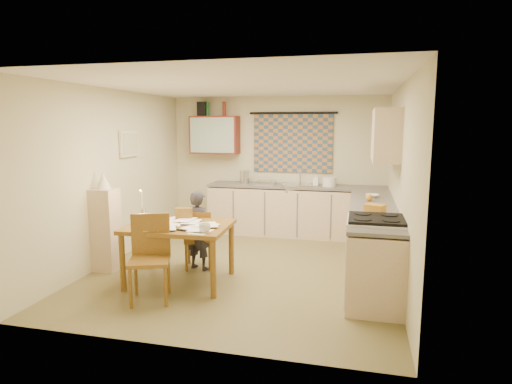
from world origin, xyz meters
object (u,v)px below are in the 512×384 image
(counter_back, at_px, (300,211))
(stove, at_px, (374,260))
(counter_right, at_px, (372,241))
(shelf_stand, at_px, (106,230))
(person, at_px, (198,230))
(dining_table, at_px, (180,253))
(chair_far, at_px, (199,250))

(counter_back, height_order, stove, stove)
(counter_right, xyz_separation_m, shelf_stand, (-3.54, -0.70, 0.12))
(person, bearing_deg, counter_right, -154.54)
(stove, bearing_deg, shelf_stand, 176.09)
(dining_table, bearing_deg, counter_back, 64.36)
(chair_far, bearing_deg, shelf_stand, 2.10)
(counter_right, bearing_deg, shelf_stand, -168.82)
(dining_table, bearing_deg, stove, -3.40)
(chair_far, bearing_deg, person, 93.81)
(counter_back, xyz_separation_m, stove, (1.22, -2.73, 0.03))
(stove, distance_m, dining_table, 2.38)
(counter_right, xyz_separation_m, chair_far, (-2.35, -0.31, -0.20))
(counter_right, bearing_deg, dining_table, -159.35)
(person, relative_size, shelf_stand, 0.97)
(counter_right, distance_m, shelf_stand, 3.61)
(chair_far, bearing_deg, counter_back, -134.27)
(person, bearing_deg, counter_back, -100.78)
(person, distance_m, shelf_stand, 1.26)
(counter_back, xyz_separation_m, dining_table, (-1.16, -2.68, -0.07))
(dining_table, height_order, person, person)
(shelf_stand, bearing_deg, stove, -3.91)
(shelf_stand, bearing_deg, dining_table, -9.53)
(counter_back, xyz_separation_m, chair_far, (-1.13, -2.10, -0.20))
(shelf_stand, bearing_deg, chair_far, 18.08)
(counter_back, relative_size, person, 2.98)
(counter_right, bearing_deg, chair_far, -172.47)
(stove, bearing_deg, counter_right, 90.00)
(counter_back, height_order, dining_table, counter_back)
(dining_table, bearing_deg, chair_far, 84.87)
(shelf_stand, bearing_deg, counter_back, 46.95)
(counter_right, relative_size, person, 2.67)
(counter_back, xyz_separation_m, counter_right, (1.22, -1.78, -0.00))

